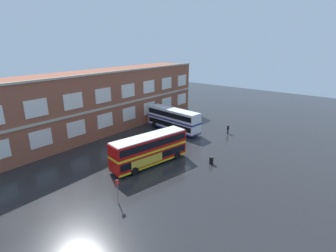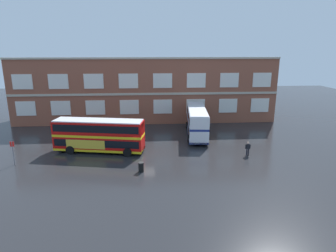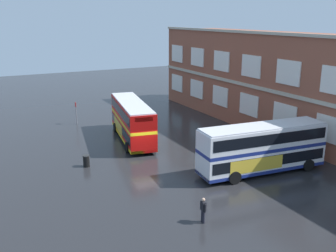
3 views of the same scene
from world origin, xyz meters
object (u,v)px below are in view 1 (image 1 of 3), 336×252
(double_decker_middle, at_px, (173,119))
(waiting_passenger, at_px, (228,129))
(double_decker_near, at_px, (150,149))
(station_litter_bin, at_px, (211,160))
(bus_stand_flag, at_px, (117,189))

(double_decker_middle, bearing_deg, waiting_passenger, -61.61)
(double_decker_near, height_order, station_litter_bin, double_decker_near)
(double_decker_near, xyz_separation_m, double_decker_middle, (13.22, 6.13, 0.00))
(bus_stand_flag, bearing_deg, waiting_passenger, 2.14)
(double_decker_near, relative_size, waiting_passenger, 6.64)
(double_decker_middle, relative_size, bus_stand_flag, 4.15)
(double_decker_near, height_order, waiting_passenger, double_decker_near)
(double_decker_middle, height_order, waiting_passenger, double_decker_middle)
(double_decker_middle, xyz_separation_m, bus_stand_flag, (-22.02, -9.77, -0.51))
(double_decker_middle, height_order, bus_stand_flag, double_decker_middle)
(waiting_passenger, height_order, station_litter_bin, waiting_passenger)
(waiting_passenger, bearing_deg, double_decker_near, 171.65)
(waiting_passenger, relative_size, station_litter_bin, 1.65)
(waiting_passenger, distance_m, station_litter_bin, 13.30)
(waiting_passenger, distance_m, bus_stand_flag, 26.79)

